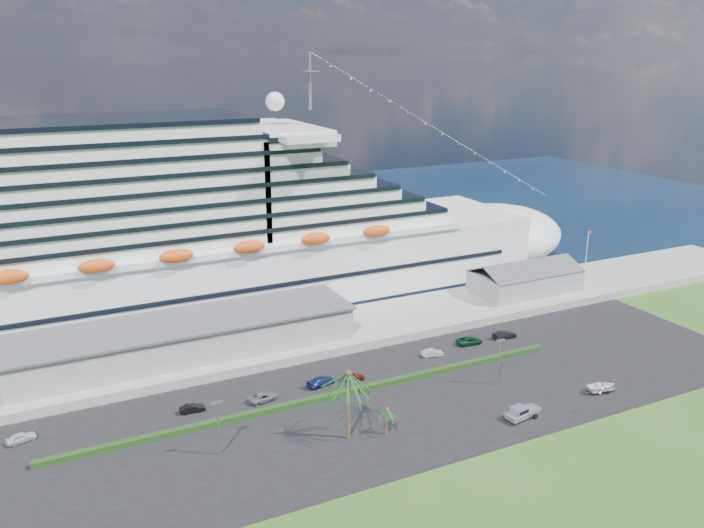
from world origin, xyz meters
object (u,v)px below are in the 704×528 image
parked_car_3 (321,381)px  boat_trailer (602,386)px  pickup_truck (522,412)px  cruise_ship (172,240)px

parked_car_3 → boat_trailer: size_ratio=0.88×
pickup_truck → boat_trailer: bearing=2.9°
parked_car_3 → boat_trailer: (40.61, -22.74, 0.34)m
cruise_ship → boat_trailer: cruise_ship is taller
pickup_truck → boat_trailer: size_ratio=1.02×
pickup_truck → boat_trailer: 17.35m
boat_trailer → cruise_ship: bearing=130.0°
cruise_ship → pickup_truck: bearing=-60.5°
cruise_ship → boat_trailer: 87.27m
pickup_truck → boat_trailer: (17.32, 0.89, -0.02)m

